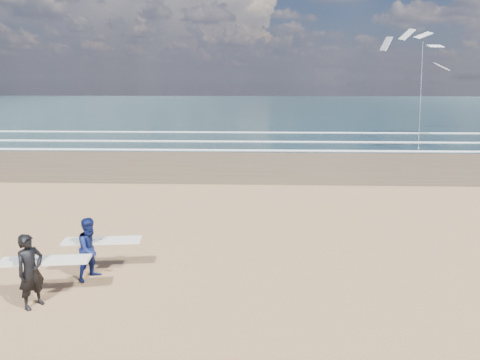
{
  "coord_description": "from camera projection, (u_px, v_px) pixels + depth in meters",
  "views": [
    {
      "loc": [
        4.76,
        -10.07,
        5.58
      ],
      "look_at": [
        4.2,
        6.0,
        1.71
      ],
      "focal_mm": 32.0,
      "sensor_mm": 36.0,
      "label": 1
    }
  ],
  "objects": [
    {
      "name": "surfer_far",
      "position": [
        92.0,
        248.0,
        12.03
      ],
      "size": [
        2.24,
        1.28,
        1.8
      ],
      "color": "#0D1649",
      "rests_on": "ground"
    },
    {
      "name": "foam_breakers",
      "position": [
        427.0,
        141.0,
        37.86
      ],
      "size": [
        220.0,
        11.7,
        0.05
      ],
      "color": "white",
      "rests_on": "ground"
    },
    {
      "name": "surfer_near",
      "position": [
        32.0,
        270.0,
        10.51
      ],
      "size": [
        2.25,
        1.17,
        1.9
      ],
      "color": "black",
      "rests_on": "ground"
    },
    {
      "name": "ocean",
      "position": [
        336.0,
        108.0,
        80.52
      ],
      "size": [
        220.0,
        100.0,
        0.02
      ],
      "primitive_type": "cube",
      "color": "#172D33",
      "rests_on": "ground"
    },
    {
      "name": "kite_1",
      "position": [
        422.0,
        75.0,
        35.37
      ],
      "size": [
        6.16,
        4.78,
        10.23
      ],
      "color": "slate",
      "rests_on": "ground"
    }
  ]
}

